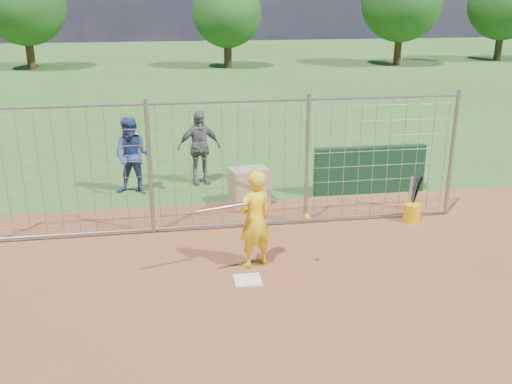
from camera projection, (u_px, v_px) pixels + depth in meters
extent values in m
plane|color=#2D591E|center=(246.00, 275.00, 9.35)|extent=(100.00, 100.00, 0.00)
cube|color=silver|center=(248.00, 280.00, 9.16)|extent=(0.43, 0.43, 0.02)
cube|color=#11381E|center=(369.00, 170.00, 13.05)|extent=(2.60, 0.20, 1.10)
imported|color=yellow|center=(255.00, 219.00, 9.41)|extent=(0.73, 0.62, 1.68)
imported|color=navy|center=(133.00, 156.00, 12.91)|extent=(1.00, 0.85, 1.78)
imported|color=#56575B|center=(199.00, 148.00, 13.61)|extent=(1.12, 0.64, 1.79)
cube|color=tan|center=(249.00, 186.00, 12.40)|extent=(0.90, 0.71, 0.80)
cylinder|color=silver|center=(221.00, 208.00, 8.89)|extent=(0.84, 0.31, 0.06)
sphere|color=#CEE217|center=(307.00, 217.00, 9.23)|extent=(0.10, 0.10, 0.10)
cylinder|color=#E5AE0C|center=(412.00, 213.00, 11.48)|extent=(0.34, 0.34, 0.38)
cylinder|color=silver|center=(410.00, 195.00, 11.40)|extent=(0.08, 0.16, 0.85)
cylinder|color=navy|center=(413.00, 195.00, 11.41)|extent=(0.08, 0.26, 0.84)
cylinder|color=black|center=(416.00, 195.00, 11.42)|extent=(0.15, 0.31, 0.83)
cylinder|color=gray|center=(150.00, 169.00, 10.56)|extent=(0.08, 0.08, 2.60)
cylinder|color=gray|center=(307.00, 161.00, 11.02)|extent=(0.08, 0.08, 2.60)
cylinder|color=gray|center=(452.00, 155.00, 11.48)|extent=(0.08, 0.08, 2.60)
cylinder|color=gray|center=(229.00, 102.00, 10.40)|extent=(9.00, 0.05, 0.05)
cylinder|color=gray|center=(231.00, 224.00, 11.19)|extent=(9.00, 0.05, 0.05)
cube|color=gray|center=(230.00, 167.00, 10.81)|extent=(9.00, 0.02, 2.50)
cylinder|color=#3F2B19|center=(30.00, 48.00, 34.58)|extent=(0.50, 0.50, 2.52)
sphere|color=#26561E|center=(24.00, 3.00, 33.74)|extent=(4.90, 4.90, 4.90)
cylinder|color=#3F2B19|center=(228.00, 50.00, 35.56)|extent=(0.50, 0.50, 2.16)
sphere|color=#26561E|center=(227.00, 13.00, 34.83)|extent=(4.20, 4.20, 4.20)
cylinder|color=#3F2B19|center=(398.00, 45.00, 36.71)|extent=(0.50, 0.50, 2.59)
sphere|color=#26561E|center=(402.00, 1.00, 35.84)|extent=(5.04, 5.04, 5.04)
cylinder|color=#3F2B19|center=(499.00, 42.00, 39.36)|extent=(0.50, 0.50, 2.45)
sphere|color=#26561E|center=(504.00, 4.00, 38.54)|extent=(4.76, 4.76, 4.76)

